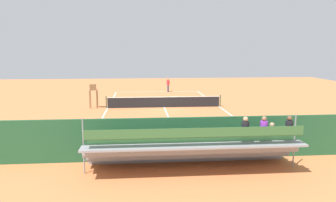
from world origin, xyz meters
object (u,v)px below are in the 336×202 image
at_px(bleacher_stand, 196,148).
at_px(courtside_bench, 237,142).
at_px(equipment_bag, 208,150).
at_px(tennis_ball_far, 188,95).
at_px(umpire_chair, 93,93).
at_px(tennis_ball_near, 169,95).
at_px(tennis_racket, 161,91).
at_px(tennis_player, 168,84).
at_px(tennis_net, 164,102).

relative_size(bleacher_stand, courtside_bench, 5.03).
relative_size(equipment_bag, tennis_ball_far, 13.64).
bearing_deg(umpire_chair, tennis_ball_near, -133.67).
distance_m(umpire_chair, tennis_ball_far, 11.98).
relative_size(bleacher_stand, tennis_ball_far, 137.27).
bearing_deg(tennis_racket, tennis_player, 153.18).
height_order(bleacher_stand, tennis_ball_near, bleacher_stand).
bearing_deg(equipment_bag, umpire_chair, -61.37).
xyz_separation_m(tennis_net, umpire_chair, (6.20, -0.10, 0.81)).
bearing_deg(umpire_chair, bleacher_stand, 112.40).
bearing_deg(tennis_net, tennis_racket, -92.61).
distance_m(bleacher_stand, tennis_racket, 26.63).
height_order(courtside_bench, tennis_ball_near, courtside_bench).
bearing_deg(tennis_net, courtside_bench, 101.32).
distance_m(tennis_racket, tennis_ball_near, 3.53).
height_order(tennis_racket, tennis_ball_near, tennis_ball_near).
bearing_deg(tennis_ball_near, tennis_player, -93.90).
relative_size(bleacher_stand, tennis_ball_near, 137.27).
bearing_deg(equipment_bag, tennis_ball_far, -95.86).
relative_size(umpire_chair, tennis_racket, 4.00).
bearing_deg(bleacher_stand, tennis_racket, -90.71).
xyz_separation_m(tennis_player, tennis_racket, (0.80, -0.41, -1.00)).
distance_m(bleacher_stand, tennis_player, 26.23).
bearing_deg(umpire_chair, tennis_ball_far, -142.83).
xyz_separation_m(courtside_bench, tennis_racket, (2.15, -24.50, -0.54)).
bearing_deg(tennis_racket, bleacher_stand, 89.29).
relative_size(tennis_racket, tennis_ball_far, 8.11).
relative_size(umpire_chair, equipment_bag, 2.38).
bearing_deg(tennis_ball_near, tennis_ball_far, 168.32).
distance_m(bleacher_stand, umpire_chair, 16.75).
relative_size(tennis_net, equipment_bag, 11.44).
bearing_deg(bleacher_stand, tennis_net, -89.32).
xyz_separation_m(tennis_net, courtside_bench, (-2.66, 13.27, 0.06)).
bearing_deg(tennis_ball_near, equipment_bag, 90.18).
relative_size(bleacher_stand, umpire_chair, 4.23).
height_order(tennis_net, tennis_racket, tennis_net).
bearing_deg(tennis_player, tennis_racket, -26.82).
bearing_deg(tennis_racket, courtside_bench, 95.01).
bearing_deg(tennis_racket, tennis_ball_far, 125.32).
bearing_deg(tennis_ball_far, bleacher_stand, 82.18).
bearing_deg(tennis_player, tennis_ball_far, 119.35).
height_order(tennis_player, tennis_ball_near, tennis_player).
distance_m(bleacher_stand, tennis_ball_near, 23.17).
distance_m(umpire_chair, equipment_bag, 15.42).
relative_size(equipment_bag, tennis_player, 0.47).
distance_m(bleacher_stand, equipment_bag, 2.34).
xyz_separation_m(courtside_bench, tennis_player, (1.34, -24.09, 0.46)).
bearing_deg(tennis_racket, equipment_bag, 91.53).
xyz_separation_m(tennis_racket, tennis_ball_near, (-0.59, 3.48, 0.02)).
height_order(bleacher_stand, equipment_bag, bleacher_stand).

